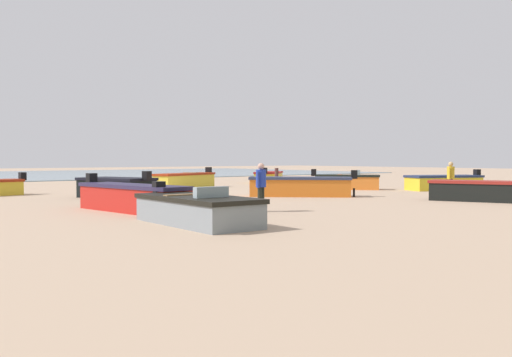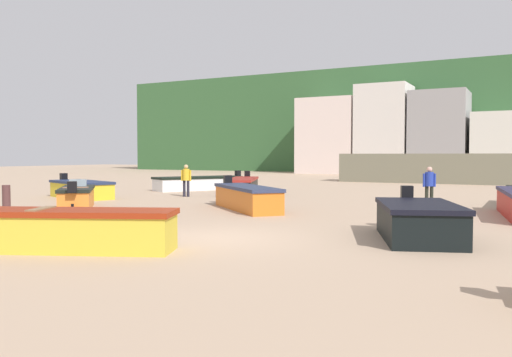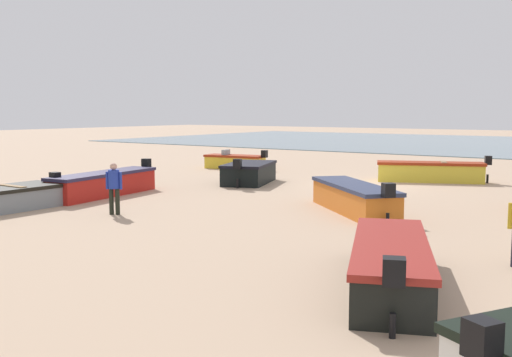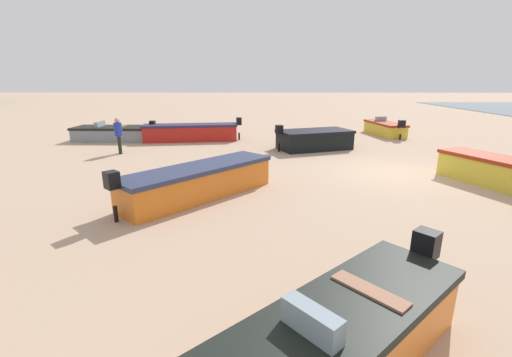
% 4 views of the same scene
% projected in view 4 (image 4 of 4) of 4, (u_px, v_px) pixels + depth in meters
% --- Properties ---
extents(ground_plane, '(160.00, 160.00, 0.00)m').
position_uv_depth(ground_plane, '(393.00, 174.00, 12.36)').
color(ground_plane, tan).
extents(boat_grey_0, '(1.71, 4.42, 1.08)m').
position_uv_depth(boat_grey_0, '(114.00, 133.00, 19.02)').
color(boat_grey_0, gray).
rests_on(boat_grey_0, ground).
extents(boat_orange_1, '(4.33, 4.10, 1.23)m').
position_uv_depth(boat_orange_1, '(199.00, 181.00, 9.77)').
color(boat_orange_1, orange).
rests_on(boat_orange_1, ground).
extents(boat_orange_3, '(3.29, 3.47, 1.16)m').
position_uv_depth(boat_orange_3, '(346.00, 336.00, 3.91)').
color(boat_orange_3, orange).
rests_on(boat_orange_3, ground).
extents(boat_black_5, '(2.85, 3.85, 1.23)m').
position_uv_depth(boat_black_5, '(314.00, 139.00, 16.62)').
color(boat_black_5, black).
rests_on(boat_black_5, ground).
extents(boat_red_6, '(1.90, 5.38, 1.23)m').
position_uv_depth(boat_red_6, '(191.00, 132.00, 18.83)').
color(boat_red_6, red).
rests_on(boat_red_6, ground).
extents(boat_yellow_10, '(3.73, 1.70, 1.09)m').
position_uv_depth(boat_yellow_10, '(385.00, 128.00, 20.87)').
color(boat_yellow_10, gold).
rests_on(boat_yellow_10, ground).
extents(beach_walker_foreground, '(0.51, 0.46, 1.62)m').
position_uv_depth(beach_walker_foreground, '(118.00, 133.00, 15.43)').
color(beach_walker_foreground, black).
rests_on(beach_walker_foreground, ground).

